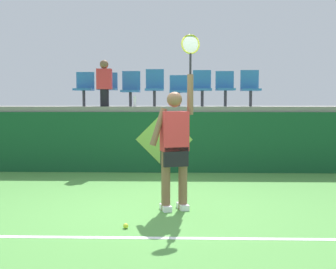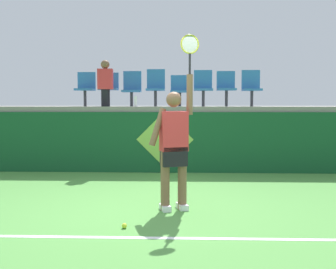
{
  "view_description": "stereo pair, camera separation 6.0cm",
  "coord_description": "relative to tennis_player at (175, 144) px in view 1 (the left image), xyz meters",
  "views": [
    {
      "loc": [
        0.31,
        -5.84,
        1.56
      ],
      "look_at": [
        0.12,
        1.15,
        1.02
      ],
      "focal_mm": 43.65,
      "sensor_mm": 36.0,
      "label": 1
    },
    {
      "loc": [
        0.37,
        -5.84,
        1.56
      ],
      "look_at": [
        0.12,
        1.15,
        1.02
      ],
      "focal_mm": 43.65,
      "sensor_mm": 36.0,
      "label": 2
    }
  ],
  "objects": [
    {
      "name": "ground_plane",
      "position": [
        -0.25,
        -0.02,
        -0.97
      ],
      "size": [
        40.0,
        40.0,
        0.0
      ],
      "primitive_type": "plane",
      "color": "#519342"
    },
    {
      "name": "court_back_wall",
      "position": [
        -0.25,
        3.26,
        -0.29
      ],
      "size": [
        12.44,
        0.2,
        1.35
      ],
      "primitive_type": "cube",
      "color": "#144C28",
      "rests_on": "ground_plane"
    },
    {
      "name": "spectator_platform",
      "position": [
        -0.25,
        4.59,
        0.45
      ],
      "size": [
        12.44,
        2.76,
        0.12
      ],
      "primitive_type": "cube",
      "color": "gray",
      "rests_on": "court_back_wall"
    },
    {
      "name": "court_baseline_stripe",
      "position": [
        -0.25,
        -1.26,
        -0.96
      ],
      "size": [
        11.2,
        0.08,
        0.01
      ],
      "primitive_type": "cube",
      "color": "white",
      "rests_on": "ground_plane"
    },
    {
      "name": "tennis_player",
      "position": [
        0.0,
        0.0,
        0.0
      ],
      "size": [
        0.73,
        0.37,
        2.54
      ],
      "color": "white",
      "rests_on": "ground_plane"
    },
    {
      "name": "tennis_ball",
      "position": [
        -0.6,
        -0.91,
        -0.93
      ],
      "size": [
        0.07,
        0.07,
        0.07
      ],
      "primitive_type": "sphere",
      "color": "#D1E533",
      "rests_on": "ground_plane"
    },
    {
      "name": "water_bottle",
      "position": [
        -0.95,
        3.4,
        0.62
      ],
      "size": [
        0.07,
        0.07,
        0.23
      ],
      "primitive_type": "cylinder",
      "color": "white",
      "rests_on": "spectator_platform"
    },
    {
      "name": "stadium_chair_0",
      "position": [
        -2.24,
        4.04,
        0.98
      ],
      "size": [
        0.44,
        0.42,
        0.84
      ],
      "color": "#38383D",
      "rests_on": "spectator_platform"
    },
    {
      "name": "stadium_chair_1",
      "position": [
        -1.67,
        4.04,
        0.98
      ],
      "size": [
        0.44,
        0.42,
        0.82
      ],
      "color": "#38383D",
      "rests_on": "spectator_platform"
    },
    {
      "name": "stadium_chair_2",
      "position": [
        -1.11,
        4.05,
        0.97
      ],
      "size": [
        0.44,
        0.42,
        0.86
      ],
      "color": "#38383D",
      "rests_on": "spectator_platform"
    },
    {
      "name": "stadium_chair_3",
      "position": [
        -0.53,
        4.05,
        1.0
      ],
      "size": [
        0.44,
        0.42,
        0.9
      ],
      "color": "#38383D",
      "rests_on": "spectator_platform"
    },
    {
      "name": "stadium_chair_4",
      "position": [
        0.05,
        4.04,
        0.92
      ],
      "size": [
        0.44,
        0.42,
        0.76
      ],
      "color": "#38383D",
      "rests_on": "spectator_platform"
    },
    {
      "name": "stadium_chair_5",
      "position": [
        0.62,
        4.04,
        0.99
      ],
      "size": [
        0.44,
        0.42,
        0.88
      ],
      "color": "#38383D",
      "rests_on": "spectator_platform"
    },
    {
      "name": "stadium_chair_6",
      "position": [
        1.17,
        4.04,
        0.98
      ],
      "size": [
        0.44,
        0.42,
        0.85
      ],
      "color": "#38383D",
      "rests_on": "spectator_platform"
    },
    {
      "name": "stadium_chair_7",
      "position": [
        1.77,
        4.04,
        0.99
      ],
      "size": [
        0.44,
        0.42,
        0.88
      ],
      "color": "#38383D",
      "rests_on": "spectator_platform"
    },
    {
      "name": "spectator_0",
      "position": [
        -1.67,
        3.59,
        1.06
      ],
      "size": [
        0.34,
        0.2,
        1.07
      ],
      "color": "black",
      "rests_on": "spectator_platform"
    },
    {
      "name": "wall_signage_mount",
      "position": [
        -0.27,
        3.16,
        -0.97
      ],
      "size": [
        1.27,
        0.01,
        1.38
      ],
      "color": "#144C28",
      "rests_on": "ground_plane"
    }
  ]
}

